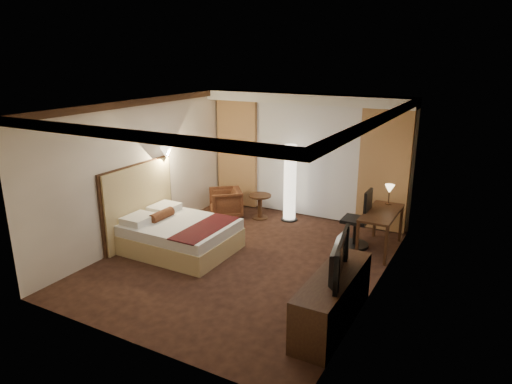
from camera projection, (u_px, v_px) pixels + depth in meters
The scene contains 21 objects.
floor at pixel (245, 260), 8.02m from camera, with size 4.50×5.50×0.01m, color black.
ceiling at pixel (244, 105), 7.23m from camera, with size 4.50×5.50×0.01m, color white.
back_wall at pixel (308, 156), 9.94m from camera, with size 4.50×0.02×2.70m, color beige.
left_wall at pixel (142, 171), 8.66m from camera, with size 0.02×5.50×2.70m, color beige.
right_wall at pixel (379, 208), 6.59m from camera, with size 0.02×5.50×2.70m, color beige.
crown_molding at pixel (244, 109), 7.25m from camera, with size 4.50×5.50×0.12m, color black, non-canonical shape.
soffit at pixel (305, 98), 9.36m from camera, with size 4.50×0.50×0.20m, color white.
curtain_sheer at pixel (306, 161), 9.90m from camera, with size 2.48×0.04×2.45m, color silver.
curtain_left_drape at pixel (238, 154), 10.63m from camera, with size 1.00×0.14×2.45m, color tan.
curtain_right_drape at pixel (384, 171), 9.07m from camera, with size 1.00×0.14×2.45m, color tan.
wall_sconce at pixel (166, 153), 8.96m from camera, with size 0.24×0.24×0.24m, color white, non-canonical shape.
bed at pixel (181, 236), 8.35m from camera, with size 1.88×1.47×0.55m, color white, non-canonical shape.
headboard at pixel (139, 204), 8.65m from camera, with size 0.12×1.77×1.50m, color tan, non-canonical shape.
armchair at pixel (226, 201), 10.11m from camera, with size 0.67×0.63×0.69m, color #432314.
side_table at pixel (260, 207), 9.99m from camera, with size 0.49×0.49×0.54m, color black, non-canonical shape.
floor_lamp at pixel (290, 183), 9.73m from camera, with size 0.35×0.35×1.68m, color white, non-canonical shape.
desk at pixel (380, 231), 8.34m from camera, with size 0.55×1.29×0.75m, color black, non-canonical shape.
desk_lamp at pixel (389, 196), 8.59m from camera, with size 0.18×0.18×0.34m, color #FFD899, non-canonical shape.
office_chair at pixel (356, 218), 8.45m from camera, with size 0.54×0.54×1.13m, color black, non-canonical shape.
dresser at pixel (333, 300), 6.05m from camera, with size 0.50×1.84×0.72m, color black, non-canonical shape.
television at pixel (333, 252), 5.86m from camera, with size 1.12×0.64×0.15m, color black.
Camera 1 is at (3.68, -6.33, 3.49)m, focal length 32.00 mm.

